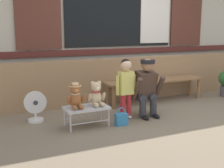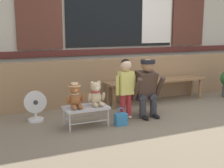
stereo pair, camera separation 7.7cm
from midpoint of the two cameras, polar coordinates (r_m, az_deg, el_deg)
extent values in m
plane|color=#756651|center=(4.81, 11.01, -6.60)|extent=(60.00, 60.00, 0.00)
cube|color=#997551|center=(5.89, 3.02, 1.04)|extent=(7.12, 0.25, 0.85)
cube|color=#B7B2A3|center=(6.27, 0.83, 13.21)|extent=(7.27, 0.20, 3.37)
cube|color=#56231E|center=(6.18, 1.30, 6.42)|extent=(6.69, 0.04, 0.12)
cube|color=black|center=(6.17, 1.31, 13.85)|extent=(2.40, 0.03, 1.40)
cube|color=silver|center=(6.57, 8.10, 13.56)|extent=(0.73, 0.02, 1.29)
cube|color=#562D23|center=(5.63, -14.64, 13.81)|extent=(0.84, 0.05, 1.43)
cube|color=#562D23|center=(7.07, 13.99, 13.16)|extent=(0.84, 0.05, 1.43)
cube|color=#8E6642|center=(5.65, 8.92, 0.47)|extent=(2.10, 0.11, 0.04)
cube|color=#8E6642|center=(5.77, 8.13, 0.70)|extent=(2.10, 0.11, 0.04)
cube|color=#8E6642|center=(5.89, 7.37, 0.92)|extent=(2.10, 0.11, 0.04)
cylinder|color=#8E6642|center=(5.23, -0.04, -2.70)|extent=(0.07, 0.07, 0.40)
cylinder|color=#8E6642|center=(5.48, -1.28, -2.08)|extent=(0.07, 0.07, 0.40)
cylinder|color=#8E6642|center=(6.28, 16.22, -0.84)|extent=(0.07, 0.07, 0.40)
cylinder|color=#8E6642|center=(6.49, 14.60, -0.40)|extent=(0.07, 0.07, 0.40)
cube|color=#BCBCC1|center=(4.29, -5.52, -4.65)|extent=(0.64, 0.36, 0.04)
cylinder|color=#BCBCC1|center=(4.11, -8.62, -7.59)|extent=(0.02, 0.02, 0.26)
cylinder|color=#BCBCC1|center=(4.39, -9.74, -6.44)|extent=(0.02, 0.02, 0.26)
cylinder|color=#BCBCC1|center=(4.30, -1.15, -6.64)|extent=(0.02, 0.02, 0.26)
cylinder|color=#BCBCC1|center=(4.57, -2.68, -5.61)|extent=(0.02, 0.02, 0.26)
cylinder|color=#BCBCC1|center=(4.21, -4.79, -7.47)|extent=(0.58, 0.02, 0.02)
cylinder|color=#BCBCC1|center=(4.48, -6.13, -6.36)|extent=(0.58, 0.02, 0.02)
ellipsoid|color=#93562D|center=(4.23, -7.69, -3.13)|extent=(0.17, 0.14, 0.22)
sphere|color=#93562D|center=(4.18, -7.71, -0.95)|extent=(0.15, 0.15, 0.15)
sphere|color=#C87B48|center=(4.14, -7.48, -1.25)|extent=(0.06, 0.06, 0.06)
sphere|color=#93562D|center=(4.17, -8.46, -0.20)|extent=(0.06, 0.06, 0.06)
ellipsoid|color=#93562D|center=(4.17, -9.02, -3.10)|extent=(0.06, 0.11, 0.16)
ellipsoid|color=#93562D|center=(4.13, -7.81, -4.56)|extent=(0.06, 0.15, 0.06)
sphere|color=#93562D|center=(4.20, -7.08, -0.09)|extent=(0.06, 0.06, 0.06)
ellipsoid|color=#93562D|center=(4.23, -6.15, -2.82)|extent=(0.06, 0.11, 0.16)
ellipsoid|color=#93562D|center=(4.16, -6.57, -4.43)|extent=(0.06, 0.15, 0.06)
torus|color=beige|center=(4.20, -7.70, -1.89)|extent=(0.13, 0.13, 0.02)
cylinder|color=beige|center=(4.18, -7.74, -0.39)|extent=(0.17, 0.17, 0.01)
cylinder|color=beige|center=(4.18, -7.75, -0.08)|extent=(0.10, 0.10, 0.04)
ellipsoid|color=#CCB289|center=(4.33, -3.65, -2.72)|extent=(0.17, 0.14, 0.22)
sphere|color=#CCB289|center=(4.29, -3.62, -0.59)|extent=(0.15, 0.15, 0.15)
sphere|color=#FFEEBB|center=(4.24, -3.36, -0.88)|extent=(0.06, 0.06, 0.06)
sphere|color=#CCB289|center=(4.27, -4.34, 0.14)|extent=(0.06, 0.06, 0.06)
ellipsoid|color=#CCB289|center=(4.26, -4.88, -2.69)|extent=(0.06, 0.11, 0.16)
ellipsoid|color=#CCB289|center=(4.23, -3.66, -4.10)|extent=(0.06, 0.15, 0.06)
sphere|color=#CCB289|center=(4.30, -3.03, 0.25)|extent=(0.06, 0.06, 0.06)
ellipsoid|color=#CCB289|center=(4.34, -2.15, -2.41)|extent=(0.06, 0.11, 0.16)
ellipsoid|color=#CCB289|center=(4.26, -2.48, -3.97)|extent=(0.06, 0.15, 0.06)
torus|color=red|center=(4.31, -3.64, -1.51)|extent=(0.13, 0.13, 0.02)
cylinder|color=#B7282D|center=(4.64, 1.62, -4.21)|extent=(0.08, 0.08, 0.36)
ellipsoid|color=silver|center=(4.68, 1.72, -6.57)|extent=(0.07, 0.12, 0.05)
cylinder|color=#B7282D|center=(4.69, 2.82, -4.06)|extent=(0.08, 0.08, 0.36)
ellipsoid|color=silver|center=(4.73, 2.92, -6.40)|extent=(0.07, 0.12, 0.05)
cube|color=#DBD166|center=(4.58, 2.26, 0.22)|extent=(0.22, 0.15, 0.36)
cylinder|color=#DBD166|center=(4.53, 0.62, -0.30)|extent=(0.06, 0.06, 0.30)
cylinder|color=#DBD166|center=(4.66, 3.84, -0.01)|extent=(0.06, 0.06, 0.30)
sphere|color=#DBB28E|center=(4.54, 2.28, 3.69)|extent=(0.17, 0.17, 0.17)
sphere|color=black|center=(4.55, 2.22, 3.96)|extent=(0.16, 0.16, 0.16)
cylinder|color=#333338|center=(4.72, 5.54, -4.87)|extent=(0.11, 0.11, 0.30)
cylinder|color=#333338|center=(4.80, 4.73, -2.51)|extent=(0.13, 0.32, 0.13)
ellipsoid|color=black|center=(4.69, 6.01, -6.52)|extent=(0.09, 0.20, 0.06)
cylinder|color=#333338|center=(4.82, 7.59, -4.58)|extent=(0.11, 0.11, 0.30)
cylinder|color=#333338|center=(4.90, 6.76, -2.27)|extent=(0.13, 0.32, 0.13)
ellipsoid|color=black|center=(4.79, 8.07, -6.19)|extent=(0.09, 0.20, 0.06)
cube|color=#473328|center=(4.78, 5.98, -0.13)|extent=(0.32, 0.30, 0.47)
cylinder|color=#473328|center=(4.60, 4.37, -1.04)|extent=(0.08, 0.28, 0.40)
cylinder|color=#473328|center=(4.81, 8.73, -0.60)|extent=(0.08, 0.28, 0.40)
sphere|color=#9E7051|center=(4.67, 6.51, 3.70)|extent=(0.20, 0.20, 0.20)
cylinder|color=black|center=(4.66, 6.52, 4.37)|extent=(0.23, 0.23, 0.06)
cube|color=brown|center=(4.98, 7.30, -1.36)|extent=(0.10, 0.22, 0.16)
cube|color=teal|center=(4.38, 1.32, -6.90)|extent=(0.18, 0.11, 0.18)
torus|color=teal|center=(4.34, 1.33, -5.33)|extent=(0.11, 0.01, 0.11)
cylinder|color=silver|center=(4.73, -15.09, -6.82)|extent=(0.24, 0.24, 0.04)
cylinder|color=silver|center=(4.71, -15.13, -6.01)|extent=(0.04, 0.04, 0.10)
cylinder|color=silver|center=(4.63, -15.22, -3.47)|extent=(0.34, 0.06, 0.34)
cylinder|color=#333338|center=(4.63, -15.22, -3.47)|extent=(0.07, 0.08, 0.07)
camera|label=1|loc=(0.04, -90.47, -0.09)|focal=46.87mm
camera|label=2|loc=(0.04, 89.53, 0.09)|focal=46.87mm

